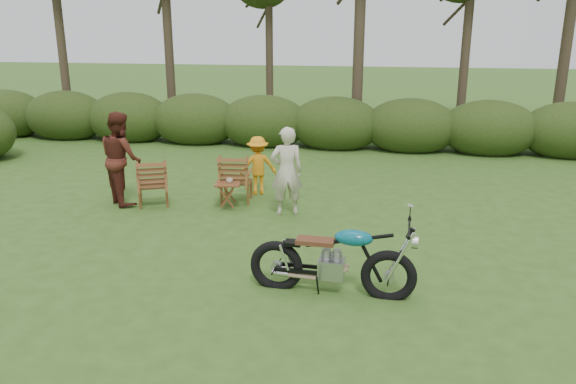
% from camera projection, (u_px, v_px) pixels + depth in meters
% --- Properties ---
extents(ground, '(80.00, 80.00, 0.00)m').
position_uv_depth(ground, '(266.00, 297.00, 6.96)').
color(ground, '#2F4F1A').
rests_on(ground, ground).
extents(tree_line, '(22.52, 11.62, 8.14)m').
position_uv_depth(tree_line, '(360.00, 2.00, 14.96)').
color(tree_line, '#34271C').
rests_on(tree_line, ground).
extents(motorcycle, '(2.01, 0.84, 1.13)m').
position_uv_depth(motorcycle, '(331.00, 292.00, 7.10)').
color(motorcycle, '#0E9EBB').
rests_on(motorcycle, ground).
extents(lawn_chair_right, '(0.70, 0.70, 0.93)m').
position_uv_depth(lawn_chair_right, '(237.00, 201.00, 10.74)').
color(lawn_chair_right, brown).
rests_on(lawn_chair_right, ground).
extents(lawn_chair_left, '(0.81, 0.81, 0.89)m').
position_uv_depth(lawn_chair_left, '(154.00, 205.00, 10.52)').
color(lawn_chair_left, brown).
rests_on(lawn_chair_left, ground).
extents(side_table, '(0.53, 0.46, 0.48)m').
position_uv_depth(side_table, '(228.00, 196.00, 10.25)').
color(side_table, brown).
rests_on(side_table, ground).
extents(cup, '(0.15, 0.15, 0.09)m').
position_uv_depth(cup, '(230.00, 180.00, 10.19)').
color(cup, '#C0B59E').
rests_on(cup, side_table).
extents(adult_a, '(0.66, 0.53, 1.57)m').
position_uv_depth(adult_a, '(287.00, 214.00, 10.01)').
color(adult_a, beige).
rests_on(adult_a, ground).
extents(adult_b, '(1.06, 1.06, 1.73)m').
position_uv_depth(adult_b, '(125.00, 203.00, 10.65)').
color(adult_b, '#4D1F16').
rests_on(adult_b, ground).
extents(child, '(0.86, 0.68, 1.16)m').
position_uv_depth(child, '(258.00, 194.00, 11.21)').
color(child, orange).
rests_on(child, ground).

